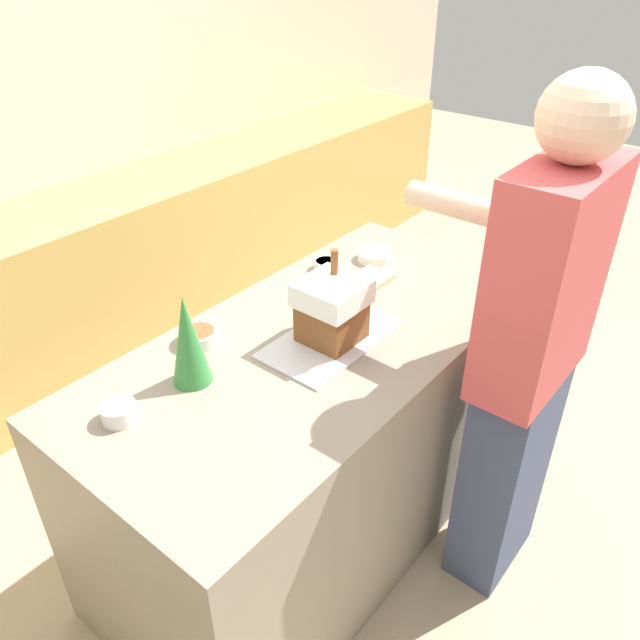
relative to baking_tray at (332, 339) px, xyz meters
The scene contains 12 objects.
ground_plane 0.90m from the baking_tray, 99.66° to the left, with size 12.00×12.00×0.00m, color tan.
back_cabinet_block 1.74m from the baking_tray, 90.26° to the left, with size 6.00×0.60×0.89m.
kitchen_island 0.45m from the baking_tray, 99.66° to the left, with size 1.71×0.81×0.89m.
baking_tray is the anchor object (origin of this frame).
gingerbread_house 0.11m from the baking_tray, 31.95° to the left, with size 0.20×0.19×0.29m.
decorative_tree 0.48m from the baking_tray, 156.11° to the left, with size 0.12×0.12×0.28m.
candy_bowl_near_tray_left 0.59m from the baking_tray, 21.65° to the left, with size 0.13×0.13×0.04m.
candy_bowl_beside_tree 0.70m from the baking_tray, 162.62° to the left, with size 0.10×0.10×0.05m.
candy_bowl_far_left 0.49m from the baking_tray, 40.83° to the left, with size 0.10×0.10×0.04m.
candy_bowl_center_rear 0.43m from the baking_tray, 131.07° to the left, with size 0.13×0.13×0.04m.
cookbook 0.39m from the baking_tray, 19.58° to the left, with size 0.22×0.13×0.02m.
person 0.61m from the baking_tray, 62.91° to the right, with size 0.46×0.57×1.75m.
Camera 1 is at (-1.30, -1.07, 2.03)m, focal length 35.00 mm.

